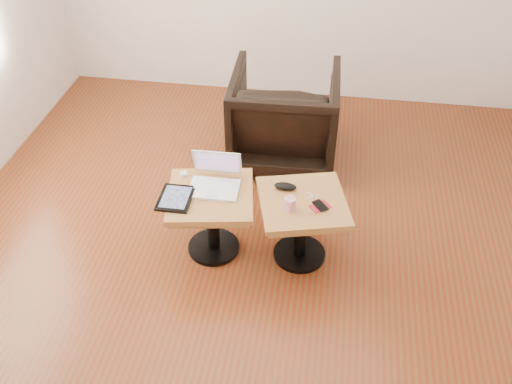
# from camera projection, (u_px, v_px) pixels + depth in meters

# --- Properties ---
(room_shell) EXTENTS (4.52, 4.52, 2.71)m
(room_shell) POSITION_uv_depth(u_px,v_px,m) (260.00, 74.00, 3.13)
(room_shell) COLOR brown
(room_shell) RESTS_ON ground
(side_table_left) EXTENTS (0.63, 0.63, 0.50)m
(side_table_left) POSITION_uv_depth(u_px,v_px,m) (211.00, 208.00, 3.75)
(side_table_left) COLOR black
(side_table_left) RESTS_ON ground
(side_table_right) EXTENTS (0.67, 0.67, 0.50)m
(side_table_right) POSITION_uv_depth(u_px,v_px,m) (302.00, 215.00, 3.70)
(side_table_right) COLOR black
(side_table_right) RESTS_ON ground
(laptop) EXTENTS (0.33, 0.29, 0.22)m
(laptop) POSITION_uv_depth(u_px,v_px,m) (215.00, 180.00, 3.71)
(laptop) COLOR white
(laptop) RESTS_ON side_table_left
(tablet) EXTENTS (0.21, 0.27, 0.02)m
(tablet) POSITION_uv_depth(u_px,v_px,m) (176.00, 198.00, 3.62)
(tablet) COLOR black
(tablet) RESTS_ON side_table_left
(charging_adapter) EXTENTS (0.06, 0.06, 0.03)m
(charging_adapter) POSITION_uv_depth(u_px,v_px,m) (184.00, 174.00, 3.81)
(charging_adapter) COLOR white
(charging_adapter) RESTS_ON side_table_left
(glasses_case) EXTENTS (0.15, 0.07, 0.05)m
(glasses_case) POSITION_uv_depth(u_px,v_px,m) (285.00, 186.00, 3.69)
(glasses_case) COLOR black
(glasses_case) RESTS_ON side_table_right
(striped_cup) EXTENTS (0.08, 0.08, 0.09)m
(striped_cup) POSITION_uv_depth(u_px,v_px,m) (290.00, 204.00, 3.52)
(striped_cup) COLOR #C43C60
(striped_cup) RESTS_ON side_table_right
(earbuds_tangle) EXTENTS (0.08, 0.05, 0.02)m
(earbuds_tangle) POSITION_uv_depth(u_px,v_px,m) (313.00, 196.00, 3.64)
(earbuds_tangle) COLOR white
(earbuds_tangle) RESTS_ON side_table_right
(phone_on_sleeve) EXTENTS (0.15, 0.14, 0.01)m
(phone_on_sleeve) POSITION_uv_depth(u_px,v_px,m) (320.00, 206.00, 3.57)
(phone_on_sleeve) COLOR #A82B37
(phone_on_sleeve) RESTS_ON side_table_right
(armchair) EXTENTS (0.86, 0.89, 0.78)m
(armchair) POSITION_uv_depth(u_px,v_px,m) (284.00, 116.00, 4.60)
(armchair) COLOR black
(armchair) RESTS_ON ground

